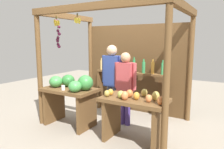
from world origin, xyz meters
TOP-DOWN VIEW (x-y plane):
  - ground_plane at (0.00, 0.00)m, footprint 12.00×12.00m
  - market_stall at (-0.01, 0.39)m, footprint 2.73×1.85m
  - fruit_counter_left at (-0.68, -0.66)m, footprint 1.15×0.64m
  - fruit_counter_right at (0.72, -0.66)m, footprint 1.11×0.64m
  - bottle_shelf_unit at (0.00, 0.65)m, footprint 1.75×0.22m
  - vendor_man at (-0.12, 0.02)m, footprint 0.48×0.22m
  - vendor_woman at (0.24, -0.04)m, footprint 0.48×0.20m

SIDE VIEW (x-z plane):
  - ground_plane at x=0.00m, z-range 0.00..0.00m
  - fruit_counter_right at x=0.72m, z-range 0.12..1.04m
  - fruit_counter_left at x=-0.68m, z-range 0.17..1.24m
  - bottle_shelf_unit at x=0.00m, z-range 0.12..1.48m
  - vendor_woman at x=0.24m, z-range 0.14..1.64m
  - vendor_man at x=-0.12m, z-range 0.17..1.80m
  - market_stall at x=-0.01m, z-range 0.20..2.53m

